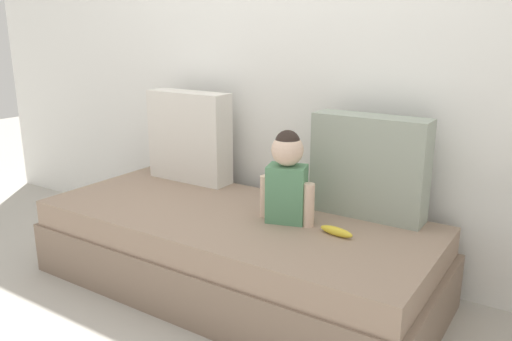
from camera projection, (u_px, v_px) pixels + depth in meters
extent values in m
plane|color=#B2ADA3|center=(234.00, 287.00, 2.74)|extent=(12.00, 12.00, 0.00)
cube|color=white|center=(292.00, 44.00, 2.87)|extent=(5.31, 0.10, 2.50)
cube|color=#826C5B|center=(234.00, 263.00, 2.70)|extent=(2.11, 0.90, 0.28)
cube|color=gray|center=(233.00, 226.00, 2.64)|extent=(2.04, 0.88, 0.14)
cube|color=silver|center=(190.00, 137.00, 3.14)|extent=(0.54, 0.16, 0.55)
cube|color=#99A393|center=(369.00, 167.00, 2.53)|extent=(0.57, 0.16, 0.51)
cube|color=#568E66|center=(287.00, 194.00, 2.49)|extent=(0.22, 0.18, 0.28)
sphere|color=beige|center=(287.00, 150.00, 2.43)|extent=(0.16, 0.16, 0.16)
sphere|color=#2D231E|center=(288.00, 143.00, 2.42)|extent=(0.12, 0.12, 0.12)
cylinder|color=beige|center=(266.00, 196.00, 2.56)|extent=(0.06, 0.06, 0.21)
cylinder|color=beige|center=(309.00, 205.00, 2.43)|extent=(0.06, 0.06, 0.21)
ellipsoid|color=yellow|center=(336.00, 231.00, 2.34)|extent=(0.17, 0.07, 0.04)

